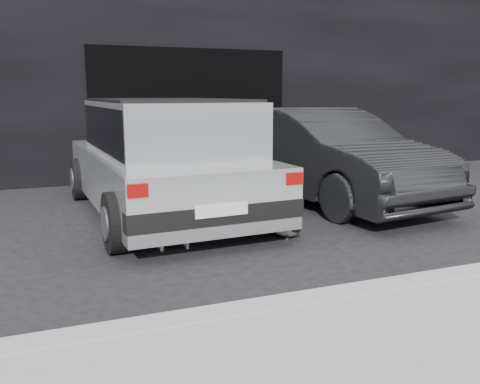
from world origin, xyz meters
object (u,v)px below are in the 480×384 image
object	(u,v)px
silver_hatchback	(165,153)
cat_siamese	(286,228)
cat_white	(176,234)
second_car	(322,155)

from	to	relation	value
silver_hatchback	cat_siamese	bearing A→B (deg)	-59.11
cat_siamese	cat_white	world-z (taller)	cat_white
second_car	cat_white	size ratio (longest dim) A/B	6.23
silver_hatchback	cat_siamese	world-z (taller)	silver_hatchback
silver_hatchback	cat_siamese	size ratio (longest dim) A/B	6.65
second_car	cat_siamese	bearing A→B (deg)	-138.19
second_car	cat_white	bearing A→B (deg)	-156.51
second_car	cat_white	world-z (taller)	second_car
cat_siamese	cat_white	distance (m)	1.36
silver_hatchback	cat_white	bearing A→B (deg)	-101.97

